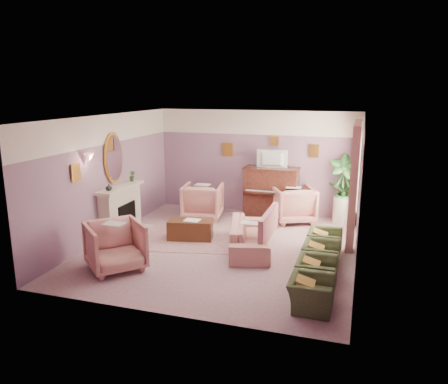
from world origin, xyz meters
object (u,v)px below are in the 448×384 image
(olive_chair_b, at_px, (317,268))
(side_table, at_px, (343,210))
(television, at_px, (272,158))
(sofa, at_px, (250,231))
(piano, at_px, (271,193))
(olive_chair_d, at_px, (325,238))
(olive_chair_a, at_px, (311,288))
(floral_armchair_right, at_px, (293,202))
(floral_armchair_front, at_px, (115,244))
(olive_chair_c, at_px, (321,252))
(floral_armchair_left, at_px, (203,199))
(coffee_table, at_px, (190,229))

(olive_chair_b, height_order, side_table, side_table)
(television, height_order, sofa, television)
(piano, height_order, olive_chair_d, piano)
(piano, height_order, television, television)
(olive_chair_a, distance_m, olive_chair_b, 0.82)
(television, distance_m, olive_chair_a, 5.19)
(floral_armchair_right, height_order, floral_armchair_front, same)
(piano, xyz_separation_m, olive_chair_d, (1.62, -2.35, -0.32))
(television, xyz_separation_m, olive_chair_c, (1.62, -3.12, -1.27))
(olive_chair_b, bearing_deg, floral_armchair_right, 104.84)
(television, xyz_separation_m, sofa, (0.08, -2.55, -1.18))
(floral_armchair_left, bearing_deg, floral_armchair_front, -96.15)
(television, xyz_separation_m, floral_armchair_front, (-2.08, -4.34, -1.09))
(television, distance_m, olive_chair_c, 3.74)
(piano, xyz_separation_m, floral_armchair_left, (-1.68, -0.71, -0.14))
(floral_armchair_left, xyz_separation_m, floral_armchair_front, (-0.40, -3.68, 0.00))
(coffee_table, bearing_deg, olive_chair_d, 0.30)
(television, xyz_separation_m, coffee_table, (-1.37, -2.32, -1.38))
(piano, bearing_deg, olive_chair_c, -62.90)
(sofa, relative_size, floral_armchair_right, 2.02)
(floral_armchair_right, bearing_deg, sofa, -103.97)
(coffee_table, height_order, floral_armchair_right, floral_armchair_right)
(olive_chair_a, bearing_deg, floral_armchair_left, 128.89)
(piano, relative_size, side_table, 2.00)
(floral_armchair_right, xyz_separation_m, side_table, (1.24, 0.25, -0.16))
(piano, xyz_separation_m, coffee_table, (-1.37, -2.37, -0.43))
(television, bearing_deg, piano, 90.00)
(piano, height_order, olive_chair_a, piano)
(piano, bearing_deg, floral_armchair_front, -115.36)
(olive_chair_d, bearing_deg, piano, 124.62)
(television, height_order, olive_chair_a, television)
(floral_armchair_left, bearing_deg, olive_chair_b, -44.76)
(floral_armchair_front, relative_size, olive_chair_a, 1.33)
(coffee_table, relative_size, sofa, 0.48)
(sofa, xyz_separation_m, olive_chair_a, (1.54, -2.21, -0.09))
(coffee_table, relative_size, olive_chair_a, 1.30)
(sofa, relative_size, floral_armchair_left, 2.02)
(coffee_table, relative_size, floral_armchair_left, 0.98)
(floral_armchair_left, distance_m, floral_armchair_right, 2.37)
(television, distance_m, side_table, 2.27)
(piano, relative_size, olive_chair_d, 1.82)
(coffee_table, bearing_deg, floral_armchair_right, 45.38)
(floral_armchair_left, xyz_separation_m, floral_armchair_right, (2.33, 0.40, 0.00))
(piano, relative_size, olive_chair_a, 1.82)
(floral_armchair_left, height_order, floral_armchair_right, same)
(television, relative_size, sofa, 0.39)
(floral_armchair_right, height_order, olive_chair_a, floral_armchair_right)
(sofa, distance_m, floral_armchair_front, 2.81)
(coffee_table, xyz_separation_m, floral_armchair_left, (-0.31, 1.65, 0.29))
(piano, xyz_separation_m, floral_armchair_front, (-2.08, -4.39, -0.14))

